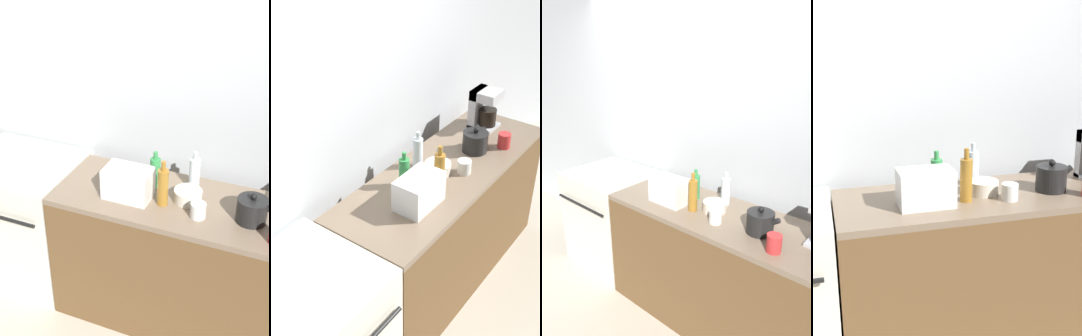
# 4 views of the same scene
# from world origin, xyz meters

# --- Properties ---
(ground_plane) EXTENTS (12.00, 12.00, 0.00)m
(ground_plane) POSITION_xyz_m (0.00, 0.00, 0.00)
(ground_plane) COLOR beige
(wall_back) EXTENTS (8.00, 0.05, 2.60)m
(wall_back) POSITION_xyz_m (0.00, 0.73, 1.30)
(wall_back) COLOR silver
(wall_back) RESTS_ON ground_plane
(stove) EXTENTS (0.77, 0.71, 0.93)m
(stove) POSITION_xyz_m (-0.65, 0.34, 0.47)
(stove) COLOR silver
(stove) RESTS_ON ground_plane
(counter_block) EXTENTS (1.77, 0.61, 0.93)m
(counter_block) POSITION_xyz_m (0.63, 0.31, 0.46)
(counter_block) COLOR brown
(counter_block) RESTS_ON ground_plane
(kettle) EXTENTS (0.21, 0.17, 0.18)m
(kettle) POSITION_xyz_m (0.93, 0.27, 1.00)
(kettle) COLOR black
(kettle) RESTS_ON counter_block
(toaster) EXTENTS (0.28, 0.18, 0.19)m
(toaster) POSITION_xyz_m (0.20, 0.23, 1.02)
(toaster) COLOR white
(toaster) RESTS_ON counter_block
(bottle_clear) EXTENTS (0.07, 0.07, 0.25)m
(bottle_clear) POSITION_xyz_m (0.54, 0.47, 1.03)
(bottle_clear) COLOR silver
(bottle_clear) RESTS_ON counter_block
(bottle_green) EXTENTS (0.06, 0.06, 0.24)m
(bottle_green) POSITION_xyz_m (0.31, 0.41, 1.03)
(bottle_green) COLOR #338C47
(bottle_green) RESTS_ON counter_block
(bottle_amber) EXTENTS (0.06, 0.06, 0.28)m
(bottle_amber) POSITION_xyz_m (0.42, 0.23, 1.05)
(bottle_amber) COLOR #9E6B23
(bottle_amber) RESTS_ON counter_block
(cup_white) EXTENTS (0.09, 0.09, 0.09)m
(cup_white) POSITION_xyz_m (0.65, 0.19, 0.97)
(cup_white) COLOR white
(cup_white) RESTS_ON counter_block
(bowl) EXTENTS (0.17, 0.17, 0.07)m
(bowl) POSITION_xyz_m (0.55, 0.32, 0.96)
(bowl) COLOR beige
(bowl) RESTS_ON counter_block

